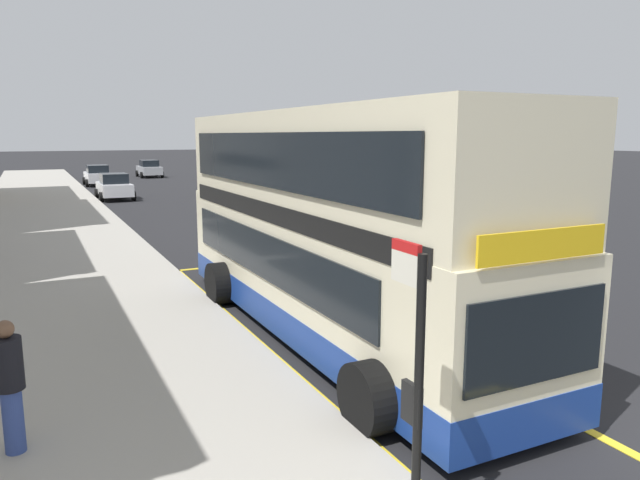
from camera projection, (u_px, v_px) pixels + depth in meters
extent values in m
plane|color=black|center=(174.00, 202.00, 35.16)|extent=(260.00, 260.00, 0.00)
cube|color=#A39E93|center=(45.00, 208.00, 32.10)|extent=(6.00, 76.00, 0.14)
cube|color=beige|center=(328.00, 268.00, 11.75)|extent=(2.43, 10.80, 2.30)
cube|color=beige|center=(328.00, 162.00, 11.38)|extent=(2.41, 10.58, 1.90)
cube|color=navy|center=(328.00, 309.00, 11.90)|extent=(2.45, 10.82, 0.60)
cube|color=black|center=(328.00, 209.00, 11.54)|extent=(2.46, 9.93, 0.36)
cube|color=black|center=(262.00, 255.00, 11.51)|extent=(0.04, 8.64, 0.90)
cube|color=black|center=(268.00, 160.00, 10.83)|extent=(0.04, 9.50, 1.00)
cube|color=black|center=(537.00, 339.00, 6.92)|extent=(2.14, 0.04, 1.10)
cube|color=yellow|center=(544.00, 245.00, 6.72)|extent=(1.95, 0.04, 0.36)
cylinder|color=black|center=(372.00, 397.00, 7.89)|extent=(0.56, 1.00, 1.00)
cylinder|color=black|center=(519.00, 364.00, 9.03)|extent=(0.56, 1.00, 1.00)
cylinder|color=black|center=(222.00, 283.00, 13.95)|extent=(0.56, 1.00, 1.00)
cylinder|color=black|center=(321.00, 272.00, 15.09)|extent=(0.56, 1.00, 1.00)
cube|color=yellow|center=(263.00, 347.00, 11.17)|extent=(0.16, 14.35, 0.01)
cube|color=yellow|center=(389.00, 326.00, 12.39)|extent=(0.16, 14.35, 0.01)
cube|color=yellow|center=(224.00, 266.00, 18.05)|extent=(2.97, 0.16, 0.01)
cylinder|color=black|center=(418.00, 399.00, 5.50)|extent=(0.09, 0.09, 2.77)
cube|color=silver|center=(406.00, 268.00, 5.51)|extent=(0.05, 0.42, 0.30)
cube|color=red|center=(407.00, 247.00, 5.48)|extent=(0.05, 0.42, 0.10)
cube|color=black|center=(412.00, 404.00, 5.60)|extent=(0.06, 0.28, 0.40)
cube|color=silver|center=(98.00, 177.00, 47.02)|extent=(1.76, 4.20, 0.72)
cube|color=black|center=(97.00, 169.00, 46.82)|extent=(1.52, 1.90, 0.60)
cylinder|color=black|center=(84.00, 181.00, 47.83)|extent=(0.22, 0.60, 0.60)
cylinder|color=black|center=(108.00, 180.00, 48.64)|extent=(0.22, 0.60, 0.60)
cylinder|color=black|center=(87.00, 183.00, 45.53)|extent=(0.22, 0.60, 0.60)
cylinder|color=black|center=(113.00, 182.00, 46.34)|extent=(0.22, 0.60, 0.60)
cube|color=silver|center=(114.00, 189.00, 36.75)|extent=(1.76, 4.20, 0.72)
cube|color=black|center=(114.00, 178.00, 36.55)|extent=(1.52, 1.90, 0.60)
cylinder|color=black|center=(97.00, 193.00, 37.56)|extent=(0.22, 0.60, 0.60)
cylinder|color=black|center=(127.00, 192.00, 38.37)|extent=(0.22, 0.60, 0.60)
cylinder|color=black|center=(101.00, 197.00, 35.26)|extent=(0.22, 0.60, 0.60)
cylinder|color=black|center=(134.00, 196.00, 36.07)|extent=(0.22, 0.60, 0.60)
cube|color=#B2B5BA|center=(149.00, 170.00, 56.25)|extent=(1.76, 4.20, 0.72)
cube|color=black|center=(149.00, 163.00, 56.05)|extent=(1.52, 1.90, 0.60)
cylinder|color=black|center=(137.00, 173.00, 57.06)|extent=(0.22, 0.60, 0.60)
cylinder|color=black|center=(157.00, 173.00, 57.87)|extent=(0.22, 0.60, 0.60)
cylinder|color=black|center=(142.00, 175.00, 54.76)|extent=(0.22, 0.60, 0.60)
cylinder|color=black|center=(162.00, 175.00, 55.57)|extent=(0.22, 0.60, 0.60)
cylinder|color=#33478C|center=(13.00, 421.00, 7.15)|extent=(0.24, 0.24, 0.81)
cylinder|color=black|center=(8.00, 364.00, 7.02)|extent=(0.34, 0.34, 0.64)
sphere|color=brown|center=(4.00, 329.00, 6.95)|extent=(0.22, 0.22, 0.22)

